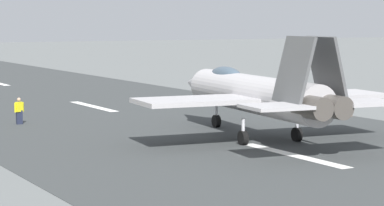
{
  "coord_description": "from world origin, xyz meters",
  "views": [
    {
      "loc": [
        -31.29,
        22.87,
        6.46
      ],
      "look_at": [
        4.53,
        2.66,
        2.2
      ],
      "focal_mm": 75.01,
      "sensor_mm": 36.0,
      "label": 1
    }
  ],
  "objects_px": {
    "marker_cone_mid": "(349,112)",
    "fighter_jet": "(253,93)",
    "crew_person": "(19,111)",
    "marker_cone_far": "(207,91)"
  },
  "relations": [
    {
      "from": "marker_cone_mid",
      "to": "fighter_jet",
      "type": "bearing_deg",
      "value": 114.86
    },
    {
      "from": "crew_person",
      "to": "fighter_jet",
      "type": "bearing_deg",
      "value": -142.04
    },
    {
      "from": "fighter_jet",
      "to": "marker_cone_mid",
      "type": "distance_m",
      "value": 12.59
    },
    {
      "from": "marker_cone_mid",
      "to": "marker_cone_far",
      "type": "height_order",
      "value": "same"
    },
    {
      "from": "fighter_jet",
      "to": "marker_cone_mid",
      "type": "height_order",
      "value": "fighter_jet"
    },
    {
      "from": "crew_person",
      "to": "marker_cone_far",
      "type": "bearing_deg",
      "value": -59.84
    },
    {
      "from": "marker_cone_mid",
      "to": "marker_cone_far",
      "type": "relative_size",
      "value": 1.0
    },
    {
      "from": "fighter_jet",
      "to": "marker_cone_mid",
      "type": "relative_size",
      "value": 32.59
    },
    {
      "from": "crew_person",
      "to": "marker_cone_mid",
      "type": "relative_size",
      "value": 3.04
    },
    {
      "from": "fighter_jet",
      "to": "marker_cone_far",
      "type": "bearing_deg",
      "value": -25.08
    }
  ]
}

